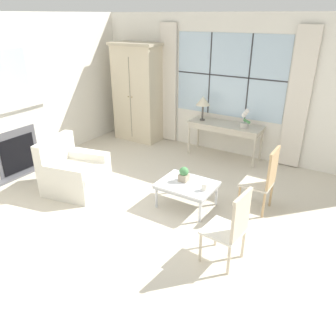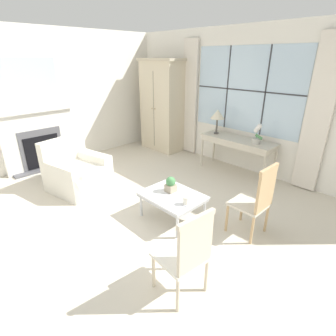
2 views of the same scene
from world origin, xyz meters
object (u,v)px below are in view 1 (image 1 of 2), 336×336
at_px(potted_orchid, 245,120).
at_px(armchair_upholstered, 74,174).
at_px(fireplace, 11,135).
at_px(coffee_table, 187,186).
at_px(accent_chair_wooden, 232,225).
at_px(pillar_candle, 204,187).
at_px(table_lamp, 203,101).
at_px(console_table, 225,128).
at_px(side_chair_wooden, 265,177).
at_px(armoire, 138,93).
at_px(potted_plant_small, 184,174).

xyz_separation_m(potted_orchid, armchair_upholstered, (-1.99, -2.65, -0.59)).
height_order(fireplace, coffee_table, fireplace).
height_order(fireplace, armchair_upholstered, fireplace).
distance_m(potted_orchid, armchair_upholstered, 3.37).
xyz_separation_m(accent_chair_wooden, coffee_table, (-1.07, 0.86, -0.19)).
xyz_separation_m(accent_chair_wooden, pillar_candle, (-0.74, 0.80, -0.09)).
bearing_deg(table_lamp, coffee_table, -68.92).
distance_m(console_table, side_chair_wooden, 2.11).
distance_m(armchair_upholstered, side_chair_wooden, 3.11).
distance_m(armchair_upholstered, pillar_candle, 2.27).
height_order(fireplace, armoire, fireplace).
relative_size(fireplace, armoire, 1.02).
height_order(accent_chair_wooden, potted_plant_small, accent_chair_wooden).
distance_m(fireplace, pillar_candle, 3.72).
bearing_deg(side_chair_wooden, console_table, 129.12).
bearing_deg(armchair_upholstered, console_table, 59.41).
bearing_deg(armoire, fireplace, -106.85).
bearing_deg(console_table, pillar_candle, -74.23).
height_order(potted_orchid, side_chair_wooden, potted_orchid).
relative_size(fireplace, coffee_table, 2.63).
xyz_separation_m(table_lamp, accent_chair_wooden, (1.89, -3.00, -0.58)).
relative_size(table_lamp, potted_plant_small, 2.17).
bearing_deg(pillar_candle, potted_orchid, 95.74).
distance_m(fireplace, potted_orchid, 4.40).
xyz_separation_m(armoire, coffee_table, (2.50, -2.13, -0.75)).
height_order(console_table, pillar_candle, console_table).
relative_size(fireplace, potted_orchid, 5.89).
distance_m(fireplace, armchair_upholstered, 1.52).
relative_size(armchair_upholstered, pillar_candle, 8.18).
xyz_separation_m(armchair_upholstered, potted_plant_small, (1.80, 0.59, 0.22)).
relative_size(armchair_upholstered, potted_plant_small, 4.47).
bearing_deg(potted_orchid, potted_plant_small, -95.23).
xyz_separation_m(console_table, pillar_candle, (0.62, -2.21, -0.19)).
bearing_deg(side_chair_wooden, armoire, 155.33).
relative_size(potted_orchid, armchair_upholstered, 0.37).
relative_size(table_lamp, accent_chair_wooden, 0.51).
xyz_separation_m(armchair_upholstered, side_chair_wooden, (2.92, 1.05, 0.27)).
bearing_deg(coffee_table, fireplace, -169.36).
relative_size(console_table, side_chair_wooden, 1.48).
bearing_deg(potted_plant_small, armchair_upholstered, -161.89).
bearing_deg(armoire, potted_plant_small, -40.72).
bearing_deg(side_chair_wooden, potted_orchid, 120.01).
height_order(fireplace, potted_orchid, fireplace).
bearing_deg(armoire, table_lamp, -0.03).
bearing_deg(pillar_candle, armoire, 142.16).
height_order(console_table, coffee_table, console_table).
distance_m(fireplace, console_table, 4.12).
bearing_deg(console_table, potted_plant_small, -84.11).
bearing_deg(pillar_candle, console_table, 105.77).
relative_size(table_lamp, pillar_candle, 3.97).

